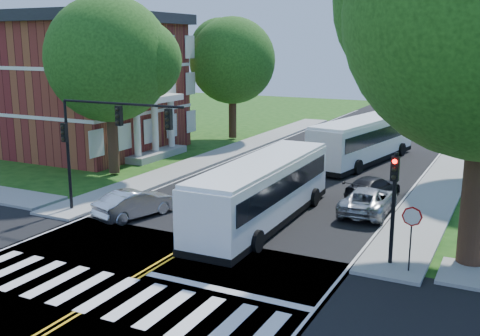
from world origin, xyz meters
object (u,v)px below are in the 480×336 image
Objects in this scene: signal_ne at (394,193)px; signal_nw at (102,131)px; dark_sedan at (373,187)px; hatchback at (135,203)px; bus_follow at (364,139)px; suv at (368,200)px; bus_lead at (263,190)px.

signal_nw is at bearing -179.95° from signal_ne.
hatchback is at bearing 57.55° from dark_sedan.
signal_nw is at bearing 76.76° from bus_follow.
signal_ne is at bearing 117.60° from bus_follow.
signal_ne is 10.36m from dark_sedan.
signal_nw is 15.11m from dark_sedan.
suv is (10.25, 5.93, -0.02)m from hatchback.
signal_nw reaches higher than hatchback.
dark_sedan is (11.02, 9.64, -3.76)m from signal_nw.
signal_ne is at bearing -166.52° from hatchback.
signal_nw is 8.31m from bus_lead.
signal_ne is 7.30m from bus_lead.
bus_follow is 9.72m from dark_sedan.
suv is (-2.53, 6.63, -2.27)m from signal_ne.
bus_lead is at bearing 77.50° from dark_sedan.
bus_lead is 16.17m from bus_follow.
dark_sedan is at bearing 117.81° from bus_follow.
hatchback is 0.87× the size of suv.
signal_ne is 0.35× the size of bus_follow.
bus_lead reaches higher than hatchback.
dark_sedan is at bearing 107.52° from signal_ne.
bus_lead is (-6.67, 2.66, -1.31)m from signal_ne.
suv is at bearing 110.90° from signal_ne.
signal_nw is 13.80m from suv.
signal_nw is 1.46× the size of suv.
bus_follow is (-6.01, 18.82, -1.26)m from signal_ne.
signal_ne is 0.90× the size of suv.
suv is at bearing -137.27° from bus_lead.
signal_ne reaches higher than hatchback.
signal_ne reaches higher than dark_sedan.
signal_nw is 1.69× the size of hatchback.
signal_ne is at bearing 0.05° from signal_nw.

